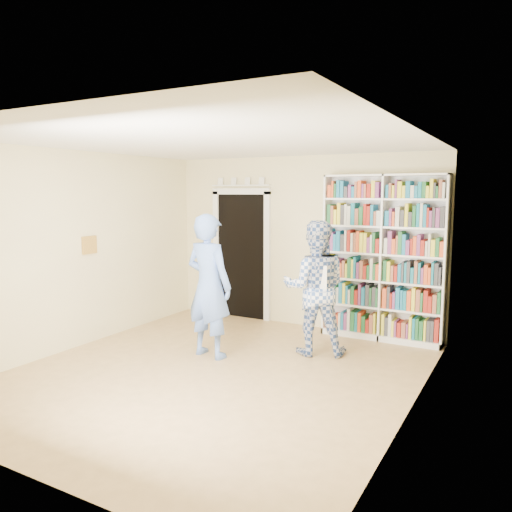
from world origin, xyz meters
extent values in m
plane|color=#9E7B4C|center=(0.00, 0.00, 0.00)|extent=(5.00, 5.00, 0.00)
plane|color=white|center=(0.00, 0.00, 2.70)|extent=(5.00, 5.00, 0.00)
plane|color=beige|center=(0.00, 2.50, 1.35)|extent=(4.50, 0.00, 4.50)
plane|color=beige|center=(-2.25, 0.00, 1.35)|extent=(0.00, 5.00, 5.00)
plane|color=beige|center=(2.25, 0.00, 1.35)|extent=(0.00, 5.00, 5.00)
cube|color=white|center=(1.35, 2.34, 1.19)|extent=(1.74, 0.33, 2.39)
cube|color=white|center=(1.35, 2.34, 1.19)|extent=(0.03, 0.33, 2.39)
cube|color=black|center=(-1.10, 2.48, 1.05)|extent=(0.90, 0.03, 2.10)
cube|color=white|center=(-1.60, 2.47, 1.05)|extent=(0.10, 0.06, 2.20)
cube|color=white|center=(-0.60, 2.47, 1.05)|extent=(0.10, 0.06, 2.20)
cube|color=white|center=(-1.10, 2.47, 2.15)|extent=(1.10, 0.06, 0.10)
cube|color=white|center=(-1.10, 2.46, 2.25)|extent=(1.10, 0.08, 0.02)
cube|color=brown|center=(-2.23, 0.20, 1.40)|extent=(0.03, 0.25, 0.25)
imported|color=#5D80CE|center=(-0.41, 0.50, 0.93)|extent=(0.73, 0.52, 1.87)
imported|color=#304F93|center=(0.74, 1.27, 0.89)|extent=(1.06, 0.96, 1.77)
cube|color=white|center=(0.87, 1.07, 1.06)|extent=(0.22, 0.04, 0.31)
camera|label=1|loc=(3.20, -4.75, 2.14)|focal=35.00mm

